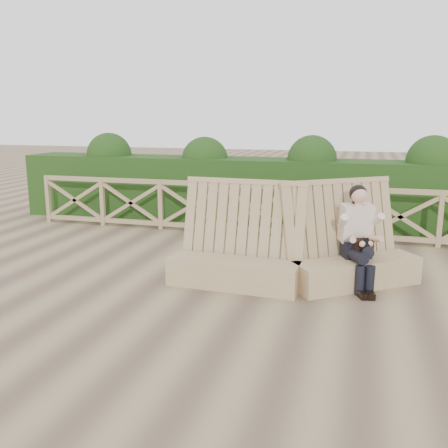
# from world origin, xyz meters

# --- Properties ---
(ground) EXTENTS (60.00, 60.00, 0.00)m
(ground) POSITION_xyz_m (0.00, 0.00, 0.00)
(ground) COLOR brown
(ground) RESTS_ON ground
(bench) EXTENTS (3.63, 1.79, 1.55)m
(bench) POSITION_xyz_m (1.24, 0.57, 0.39)
(bench) COLOR #866D4C
(bench) RESTS_ON ground
(woman) EXTENTS (0.62, 1.01, 1.49)m
(woman) POSITION_xyz_m (2.12, 0.80, 0.77)
(woman) COLOR black
(woman) RESTS_ON ground
(guardrail) EXTENTS (10.10, 0.09, 1.10)m
(guardrail) POSITION_xyz_m (0.00, 3.50, 0.55)
(guardrail) COLOR #8F7953
(guardrail) RESTS_ON ground
(hedge) EXTENTS (12.00, 1.20, 1.50)m
(hedge) POSITION_xyz_m (0.00, 4.70, 0.75)
(hedge) COLOR black
(hedge) RESTS_ON ground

